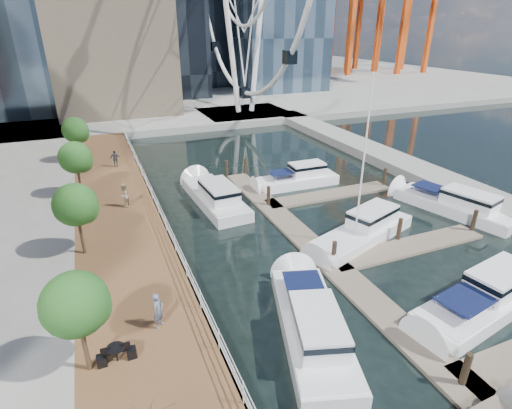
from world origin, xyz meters
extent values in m
plane|color=black|center=(0.00, 0.00, 0.00)|extent=(520.00, 520.00, 0.00)
cube|color=brown|center=(-9.00, 15.00, 0.50)|extent=(6.00, 60.00, 1.00)
cube|color=#595954|center=(-6.00, 15.00, 0.50)|extent=(0.25, 60.00, 1.00)
cube|color=gray|center=(0.00, 102.00, 0.50)|extent=(200.00, 114.00, 1.00)
cube|color=gray|center=(20.00, 20.00, 0.50)|extent=(4.00, 60.00, 1.00)
cube|color=gray|center=(14.00, 52.00, 0.50)|extent=(14.00, 12.00, 1.00)
cube|color=#6D6051|center=(3.00, 10.00, 0.10)|extent=(2.00, 32.00, 0.20)
cube|color=#6D6051|center=(9.00, 8.00, 0.10)|extent=(12.00, 2.00, 0.20)
cube|color=#6D6051|center=(9.00, 18.00, 0.10)|extent=(12.00, 2.00, 0.20)
cylinder|color=white|center=(11.50, 52.00, 14.00)|extent=(0.80, 0.80, 26.00)
cylinder|color=white|center=(16.50, 52.00, 14.00)|extent=(0.80, 0.80, 26.00)
cylinder|color=#3F2B1C|center=(-11.40, 4.00, 2.20)|extent=(0.20, 0.20, 2.40)
sphere|color=#265B1E|center=(-11.40, 4.00, 4.30)|extent=(2.60, 2.60, 2.60)
cylinder|color=#3F2B1C|center=(-11.40, 14.00, 2.20)|extent=(0.20, 0.20, 2.40)
sphere|color=#265B1E|center=(-11.40, 14.00, 4.30)|extent=(2.60, 2.60, 2.60)
cylinder|color=#3F2B1C|center=(-11.40, 24.00, 2.20)|extent=(0.20, 0.20, 2.40)
sphere|color=#265B1E|center=(-11.40, 24.00, 4.30)|extent=(2.60, 2.60, 2.60)
cylinder|color=#3F2B1C|center=(-11.40, 34.00, 2.20)|extent=(0.20, 0.20, 2.40)
sphere|color=#265B1E|center=(-11.40, 34.00, 4.30)|extent=(2.60, 2.60, 2.60)
imported|color=#545971|center=(-8.25, 5.46, 1.92)|extent=(0.76, 0.80, 1.83)
imported|color=gray|center=(-8.31, 20.23, 1.95)|extent=(1.09, 1.17, 1.91)
imported|color=#30353C|center=(-8.10, 30.70, 1.85)|extent=(1.04, 0.54, 1.70)
camera|label=1|loc=(-9.74, -10.00, 14.00)|focal=28.00mm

